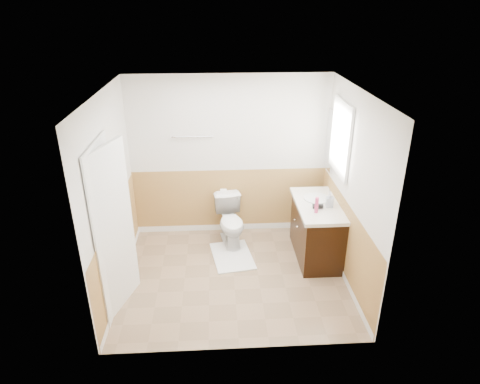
{
  "coord_description": "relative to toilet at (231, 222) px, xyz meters",
  "views": [
    {
      "loc": [
        -0.2,
        -4.7,
        3.44
      ],
      "look_at": [
        0.1,
        0.25,
        1.15
      ],
      "focal_mm": 31.36,
      "sensor_mm": 36.0,
      "label": 1
    }
  ],
  "objects": [
    {
      "name": "tp_sheet",
      "position": [
        -0.1,
        0.35,
        0.22
      ],
      "size": [
        0.1,
        0.01,
        0.16
      ],
      "primitive_type": "cube",
      "color": "white",
      "rests_on": "tp_roll"
    },
    {
      "name": "door",
      "position": [
        -1.4,
        -1.33,
        0.65
      ],
      "size": [
        0.29,
        0.78,
        2.04
      ],
      "primitive_type": "cube",
      "rotation": [
        0.0,
        0.0,
        -0.31
      ],
      "color": "white",
      "rests_on": "wall_left"
    },
    {
      "name": "window_glass",
      "position": [
        1.49,
        -0.29,
        1.38
      ],
      "size": [
        0.01,
        0.7,
        0.9
      ],
      "primitive_type": "cube",
      "color": "white",
      "rests_on": "wall_right"
    },
    {
      "name": "vanity_knob_right",
      "position": [
        0.91,
        -0.34,
        0.18
      ],
      "size": [
        0.03,
        0.03,
        0.03
      ],
      "primitive_type": "sphere",
      "color": "silver",
      "rests_on": "vanity_cabinet"
    },
    {
      "name": "wainscot_left",
      "position": [
        -1.49,
        -0.88,
        0.13
      ],
      "size": [
        0.0,
        2.6,
        2.6
      ],
      "primitive_type": "plane",
      "rotation": [
        1.57,
        0.0,
        1.57
      ],
      "color": "tan",
      "rests_on": "floor"
    },
    {
      "name": "tp_roll",
      "position": [
        -0.1,
        0.35,
        0.33
      ],
      "size": [
        0.1,
        0.11,
        0.11
      ],
      "primitive_type": "cylinder",
      "rotation": [
        0.0,
        1.57,
        0.0
      ],
      "color": "white",
      "rests_on": "tp_holder_bar"
    },
    {
      "name": "tp_holder_bar",
      "position": [
        -0.1,
        0.35,
        0.33
      ],
      "size": [
        0.14,
        0.02,
        0.02
      ],
      "primitive_type": "cylinder",
      "rotation": [
        0.0,
        1.57,
        0.0
      ],
      "color": "silver",
      "rests_on": "wall_back"
    },
    {
      "name": "wainscot_right",
      "position": [
        1.49,
        -0.88,
        0.13
      ],
      "size": [
        0.0,
        2.6,
        2.6
      ],
      "primitive_type": "plane",
      "rotation": [
        1.57,
        0.0,
        -1.57
      ],
      "color": "tan",
      "rests_on": "floor"
    },
    {
      "name": "vanity_cabinet",
      "position": [
        1.21,
        -0.44,
        0.03
      ],
      "size": [
        0.55,
        1.1,
        0.8
      ],
      "primitive_type": "cube",
      "color": "black",
      "rests_on": "floor"
    },
    {
      "name": "wainscot_back",
      "position": [
        0.0,
        0.41,
        0.13
      ],
      "size": [
        3.0,
        0.0,
        3.0
      ],
      "primitive_type": "plane",
      "rotation": [
        1.57,
        0.0,
        0.0
      ],
      "color": "tan",
      "rests_on": "floor"
    },
    {
      "name": "wall_right",
      "position": [
        1.5,
        -0.88,
        0.88
      ],
      "size": [
        0.0,
        3.0,
        3.0
      ],
      "primitive_type": "plane",
      "rotation": [
        1.57,
        0.0,
        -1.57
      ],
      "color": "silver",
      "rests_on": "floor"
    },
    {
      "name": "toilet",
      "position": [
        0.0,
        0.0,
        0.0
      ],
      "size": [
        0.52,
        0.77,
        0.73
      ],
      "primitive_type": "imported",
      "rotation": [
        0.0,
        0.0,
        0.16
      ],
      "color": "white",
      "rests_on": "floor"
    },
    {
      "name": "faucet",
      "position": [
        1.39,
        -0.29,
        0.55
      ],
      "size": [
        0.02,
        0.02,
        0.14
      ],
      "primitive_type": "cylinder",
      "color": "#B9B9BF",
      "rests_on": "countertop"
    },
    {
      "name": "wall_back",
      "position": [
        0.0,
        0.42,
        0.88
      ],
      "size": [
        3.0,
        0.0,
        3.0
      ],
      "primitive_type": "plane",
      "rotation": [
        1.57,
        0.0,
        0.0
      ],
      "color": "silver",
      "rests_on": "floor"
    },
    {
      "name": "hair_dryer_body",
      "position": [
        1.16,
        -0.58,
        0.52
      ],
      "size": [
        0.14,
        0.07,
        0.07
      ],
      "primitive_type": "cylinder",
      "rotation": [
        0.0,
        1.57,
        0.0
      ],
      "color": "black",
      "rests_on": "countertop"
    },
    {
      "name": "wainscot_front",
      "position": [
        0.0,
        -2.17,
        0.13
      ],
      "size": [
        3.0,
        0.0,
        3.0
      ],
      "primitive_type": "plane",
      "rotation": [
        -1.57,
        0.0,
        0.0
      ],
      "color": "tan",
      "rests_on": "floor"
    },
    {
      "name": "sink_basin",
      "position": [
        1.21,
        -0.29,
        0.49
      ],
      "size": [
        0.36,
        0.36,
        0.02
      ],
      "primitive_type": "cylinder",
      "color": "white",
      "rests_on": "countertop"
    },
    {
      "name": "lotion_bottle",
      "position": [
        1.11,
        -0.69,
        0.59
      ],
      "size": [
        0.05,
        0.05,
        0.22
      ],
      "primitive_type": "cylinder",
      "color": "#C83365",
      "rests_on": "countertop"
    },
    {
      "name": "window_frame",
      "position": [
        1.47,
        -0.29,
        1.38
      ],
      "size": [
        0.04,
        0.8,
        1.0
      ],
      "primitive_type": "cube",
      "color": "white",
      "rests_on": "wall_right"
    },
    {
      "name": "bath_mat",
      "position": [
        0.0,
        -0.4,
        -0.36
      ],
      "size": [
        0.67,
        0.88,
        0.02
      ],
      "primitive_type": "cube",
      "rotation": [
        0.0,
        0.0,
        0.16
      ],
      "color": "white",
      "rests_on": "floor"
    },
    {
      "name": "soap_dispenser",
      "position": [
        1.33,
        -0.53,
        0.59
      ],
      "size": [
        0.1,
        0.11,
        0.21
      ],
      "primitive_type": "imported",
      "rotation": [
        0.0,
        0.0,
        -0.13
      ],
      "color": "#9BA2AF",
      "rests_on": "countertop"
    },
    {
      "name": "ceiling",
      "position": [
        0.0,
        -0.88,
        2.13
      ],
      "size": [
        3.0,
        3.0,
        0.0
      ],
      "primitive_type": "plane",
      "rotation": [
        3.14,
        0.0,
        0.0
      ],
      "color": "white",
      "rests_on": "floor"
    },
    {
      "name": "hair_dryer_handle",
      "position": [
        1.13,
        -0.57,
        0.49
      ],
      "size": [
        0.03,
        0.03,
        0.07
      ],
      "primitive_type": "cylinder",
      "color": "black",
      "rests_on": "countertop"
    },
    {
      "name": "vanity_knob_left",
      "position": [
        0.91,
        -0.54,
        0.18
      ],
      "size": [
        0.03,
        0.03,
        0.03
      ],
      "primitive_type": "sphere",
      "color": "#B7B8BE",
      "rests_on": "vanity_cabinet"
    },
    {
      "name": "floor",
      "position": [
        0.0,
        -0.88,
        -0.37
      ],
      "size": [
        3.0,
        3.0,
        0.0
      ],
      "primitive_type": "plane",
      "color": "#8C7051",
      "rests_on": "ground"
    },
    {
      "name": "towel_bar",
      "position": [
        -0.55,
        0.37,
        1.23
      ],
      "size": [
        0.62,
        0.02,
        0.02
      ],
      "primitive_type": "cylinder",
      "rotation": [
        0.0,
        1.57,
        0.0
      ],
      "color": "silver",
      "rests_on": "wall_back"
    },
    {
      "name": "wall_left",
      "position": [
        -1.5,
        -0.88,
        0.88
      ],
      "size": [
        0.0,
        3.0,
        3.0
      ],
      "primitive_type": "plane",
      "rotation": [
        1.57,
        0.0,
        1.57
      ],
      "color": "silver",
      "rests_on": "floor"
    },
    {
      "name": "door_frame",
      "position": [
        -1.48,
        -1.33,
        0.66
      ],
      "size": [
        0.02,
        0.92,
        2.1
      ],
      "primitive_type": "cube",
      "color": "white",
      "rests_on": "wall_left"
    },
    {
      "name": "door_knob",
      "position": [
        -1.34,
        -1.0,
        0.58
      ],
      "size": [
        0.06,
        0.06,
        0.06
      ],
      "primitive_type": "sphere",
      "color": "silver",
      "rests_on": "door"
    },
    {
      "name": "mirror_panel",
      "position": [
        1.48,
        0.22,
        1.18
      ],
      "size": [
        0.02,
        0.35,
        0.9
      ],
      "primitive_type": "cube",
      "color": "silver",
      "rests_on": "wall_right"
    },
    {
      "name": "wall_front",
      "position": [
        0.0,
        -2.18,
        0.88
      ],
      "size": [
        3.0,
        0.0,
        3.0
      ],
      "primitive_type": "plane",
      "rotation": [
        -1.57,
        0.0,
        0.0
      ],
      "color": "silver",
      "rests_on": "floor"
    },
    {
      "name": "countertop",
      "position": [
        1.2,
        -0.44,
        0.46
      ],
      "size": [
        0.6,
        1.15,
        0.05
      ],
      "primitive_type": "cube",
      "color": "silver",
      "rests_on": "vanity_cabinet"
    }
  ]
}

